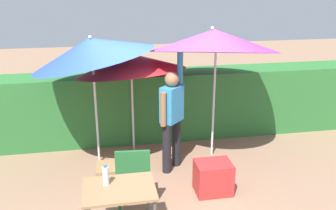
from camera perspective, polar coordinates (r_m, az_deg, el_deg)
name	(u,v)px	position (r m, az deg, el deg)	size (l,w,h in m)	color
ground_plane	(172,179)	(5.79, 0.55, -11.32)	(24.00, 24.00, 0.00)	#937056
hedge_row	(155,105)	(7.01, -2.00, -0.01)	(8.00, 0.70, 1.28)	#2D7033
umbrella_rainbow	(214,41)	(5.94, 7.10, 9.76)	(2.10, 2.10, 2.41)	silver
umbrella_orange	(130,63)	(6.21, -5.90, 6.46)	(1.89, 1.88, 1.94)	silver
umbrella_yellow	(91,49)	(5.72, -11.73, 8.45)	(1.92, 1.89, 2.31)	silver
person_vendor	(172,114)	(5.70, 0.58, -1.40)	(0.45, 0.46, 1.88)	black
chair_plastic	(133,173)	(4.93, -5.38, -10.36)	(0.48, 0.48, 0.89)	#236633
cooler_box	(213,177)	(5.41, 6.96, -11.01)	(0.51, 0.40, 0.46)	red
crate_cardboard	(110,176)	(5.58, -8.92, -10.75)	(0.39, 0.40, 0.35)	#9E7A4C
folding_table	(120,195)	(4.27, -7.47, -13.53)	(0.80, 0.60, 0.73)	#4C4C51
bottle_water	(106,176)	(4.24, -9.57, -10.66)	(0.07, 0.07, 0.24)	silver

